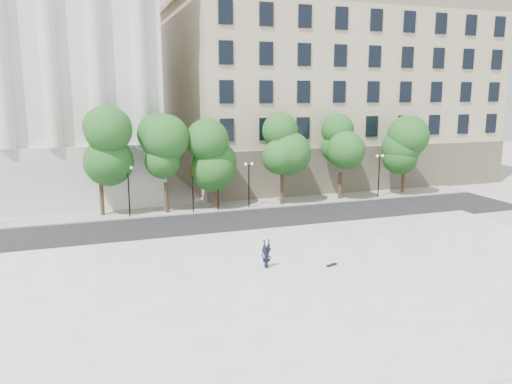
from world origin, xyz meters
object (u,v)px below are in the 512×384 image
Objects in this scene: traffic_light_west at (192,173)px; traffic_light_east at (218,171)px; person_lying at (266,264)px; skateboard at (332,265)px.

traffic_light_west is 0.99× the size of traffic_light_east.
person_lying is at bearing -94.83° from traffic_light_east.
skateboard is (3.82, -0.96, -0.19)m from person_lying.
traffic_light_east is 2.47× the size of person_lying.
skateboard is at bearing -14.79° from person_lying.
skateboard is (4.74, -17.40, -3.18)m from traffic_light_west.
person_lying reaches higher than skateboard.
traffic_light_west is at bearing 180.00° from traffic_light_east.
traffic_light_east is at bearing -0.00° from traffic_light_west.
traffic_light_west is 2.44× the size of person_lying.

